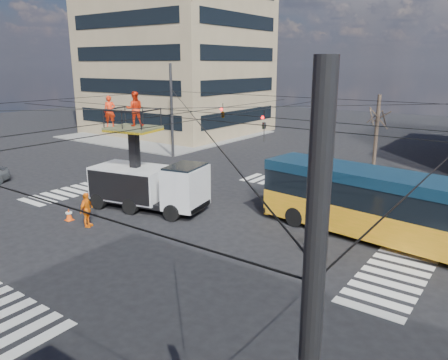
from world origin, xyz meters
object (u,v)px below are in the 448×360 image
city_bus (394,207)px  flagger (321,243)px  traffic_cone (69,214)px  utility_truck (148,173)px  worker_ground (87,210)px

city_bus → flagger: size_ratio=8.02×
city_bus → traffic_cone: 16.06m
utility_truck → traffic_cone: (-2.06, -3.77, -1.77)m
utility_truck → city_bus: size_ratio=0.57×
traffic_cone → worker_ground: 1.66m
city_bus → worker_ground: 14.63m
city_bus → worker_ground: bearing=-145.5°
city_bus → flagger: city_bus is taller
worker_ground → traffic_cone: bearing=68.8°
city_bus → flagger: bearing=-109.4°
city_bus → traffic_cone: city_bus is taller
city_bus → worker_ground: city_bus is taller
worker_ground → city_bus: bearing=-82.6°
city_bus → worker_ground: size_ratio=7.28×
city_bus → worker_ground: (-12.93, -6.80, -0.84)m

